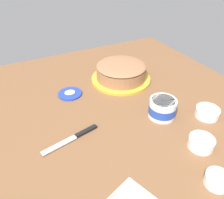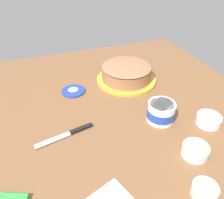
# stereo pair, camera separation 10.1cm
# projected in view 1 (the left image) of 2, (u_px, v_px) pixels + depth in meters

# --- Properties ---
(ground_plane) EXTENTS (1.54, 1.54, 0.00)m
(ground_plane) POSITION_uv_depth(u_px,v_px,m) (106.00, 124.00, 0.93)
(ground_plane) COLOR brown
(frosted_cake) EXTENTS (0.32, 0.32, 0.10)m
(frosted_cake) POSITION_uv_depth(u_px,v_px,m) (121.00, 72.00, 1.20)
(frosted_cake) COLOR gold
(frosted_cake) RESTS_ON ground_plane
(frosting_tub) EXTENTS (0.12, 0.12, 0.08)m
(frosting_tub) POSITION_uv_depth(u_px,v_px,m) (162.00, 108.00, 0.95)
(frosting_tub) COLOR white
(frosting_tub) RESTS_ON ground_plane
(frosting_tub_lid) EXTENTS (0.12, 0.12, 0.02)m
(frosting_tub_lid) POSITION_uv_depth(u_px,v_px,m) (70.00, 94.00, 1.11)
(frosting_tub_lid) COLOR #233DAD
(frosting_tub_lid) RESTS_ON ground_plane
(spreading_knife) EXTENTS (0.23, 0.07, 0.01)m
(spreading_knife) POSITION_uv_depth(u_px,v_px,m) (76.00, 137.00, 0.86)
(spreading_knife) COLOR silver
(spreading_knife) RESTS_ON ground_plane
(sprinkle_bowl_green) EXTENTS (0.08, 0.08, 0.04)m
(sprinkle_bowl_green) POSITION_uv_depth(u_px,v_px,m) (217.00, 180.00, 0.69)
(sprinkle_bowl_green) COLOR white
(sprinkle_bowl_green) RESTS_ON ground_plane
(sprinkle_bowl_rainbow) EXTENTS (0.09, 0.09, 0.04)m
(sprinkle_bowl_rainbow) POSITION_uv_depth(u_px,v_px,m) (201.00, 142.00, 0.82)
(sprinkle_bowl_rainbow) COLOR white
(sprinkle_bowl_rainbow) RESTS_ON ground_plane
(sprinkle_bowl_orange) EXTENTS (0.10, 0.10, 0.04)m
(sprinkle_bowl_orange) POSITION_uv_depth(u_px,v_px,m) (207.00, 112.00, 0.96)
(sprinkle_bowl_orange) COLOR white
(sprinkle_bowl_orange) RESTS_ON ground_plane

